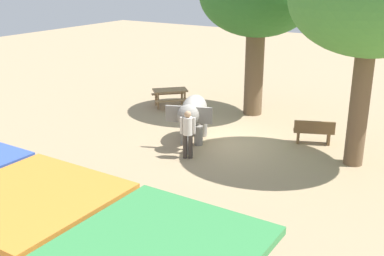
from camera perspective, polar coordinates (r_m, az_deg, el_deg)
The scene contains 6 objects.
ground_plane at distance 16.88m, azimuth 3.38°, elevation -1.85°, with size 60.00×60.00×0.00m, color tan.
elephant at distance 16.64m, azimuth 0.11°, elevation 1.70°, with size 1.85×2.37×1.65m.
person_handler at distance 15.24m, azimuth -0.51°, elevation -0.34°, with size 0.47×0.32×1.62m.
shade_tree_main at distance 14.87m, azimuth 20.85°, elevation 14.23°, with size 4.81×4.41×6.83m.
wooden_bench at distance 17.18m, azimuth 14.48°, elevation -0.39°, with size 1.44×0.92×0.88m.
picnic_table_near at distance 21.20m, azimuth -2.65°, elevation 4.15°, with size 2.11×2.11×0.78m.
Camera 1 is at (-7.63, 13.83, 5.95)m, focal length 44.26 mm.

